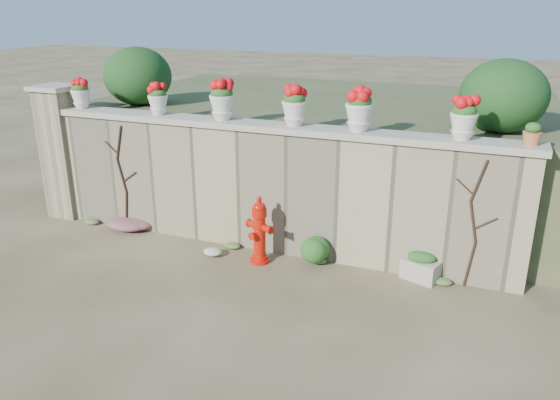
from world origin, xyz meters
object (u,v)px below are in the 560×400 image
at_px(fire_hydrant, 259,230).
at_px(urn_pot_0, 80,94).
at_px(terracotta_pot, 532,135).
at_px(planter_box, 421,267).

bearing_deg(fire_hydrant, urn_pot_0, -170.76).
relative_size(fire_hydrant, urn_pot_0, 2.05).
distance_m(fire_hydrant, terracotta_pot, 4.08).
distance_m(urn_pot_0, terracotta_pot, 7.38).
bearing_deg(planter_box, terracotta_pot, 30.41).
bearing_deg(planter_box, urn_pot_0, -163.46).
bearing_deg(planter_box, fire_hydrant, -153.10).
bearing_deg(urn_pot_0, terracotta_pot, 0.00).
relative_size(planter_box, terracotta_pot, 2.07).
height_order(urn_pot_0, terracotta_pot, urn_pot_0).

